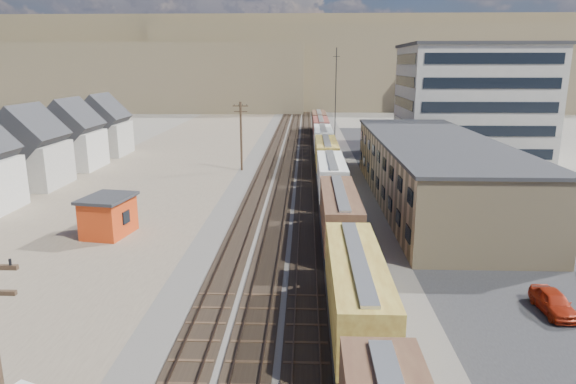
{
  "coord_description": "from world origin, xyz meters",
  "views": [
    {
      "loc": [
        0.88,
        -31.53,
        15.07
      ],
      "look_at": [
        -0.84,
        17.1,
        3.0
      ],
      "focal_mm": 32.0,
      "sensor_mm": 36.0,
      "label": 1
    }
  ],
  "objects_px": {
    "freight_train": "(329,163)",
    "maintenance_shed": "(108,215)",
    "parked_car_red": "(553,303)",
    "parked_car_blue": "(482,173)",
    "utility_pole_north": "(241,135)"
  },
  "relations": [
    {
      "from": "utility_pole_north",
      "to": "maintenance_shed",
      "type": "xyz_separation_m",
      "value": [
        -8.42,
        -29.7,
        -3.43
      ]
    },
    {
      "from": "parked_car_red",
      "to": "parked_car_blue",
      "type": "height_order",
      "value": "parked_car_blue"
    },
    {
      "from": "utility_pole_north",
      "to": "parked_car_blue",
      "type": "xyz_separation_m",
      "value": [
        33.29,
        -4.52,
        -4.52
      ]
    },
    {
      "from": "parked_car_blue",
      "to": "maintenance_shed",
      "type": "bearing_deg",
      "value": -171.93
    },
    {
      "from": "maintenance_shed",
      "to": "parked_car_blue",
      "type": "bearing_deg",
      "value": 31.11
    },
    {
      "from": "maintenance_shed",
      "to": "parked_car_blue",
      "type": "distance_m",
      "value": 48.73
    },
    {
      "from": "utility_pole_north",
      "to": "parked_car_red",
      "type": "xyz_separation_m",
      "value": [
        24.87,
        -43.67,
        -4.59
      ]
    },
    {
      "from": "freight_train",
      "to": "maintenance_shed",
      "type": "distance_m",
      "value": 29.61
    },
    {
      "from": "parked_car_red",
      "to": "parked_car_blue",
      "type": "relative_size",
      "value": 0.75
    },
    {
      "from": "maintenance_shed",
      "to": "utility_pole_north",
      "type": "bearing_deg",
      "value": 74.17
    },
    {
      "from": "freight_train",
      "to": "parked_car_blue",
      "type": "relative_size",
      "value": 21.46
    },
    {
      "from": "freight_train",
      "to": "parked_car_blue",
      "type": "distance_m",
      "value": 21.47
    },
    {
      "from": "maintenance_shed",
      "to": "parked_car_blue",
      "type": "height_order",
      "value": "maintenance_shed"
    },
    {
      "from": "freight_train",
      "to": "utility_pole_north",
      "type": "bearing_deg",
      "value": 145.17
    },
    {
      "from": "freight_train",
      "to": "utility_pole_north",
      "type": "relative_size",
      "value": 11.97
    }
  ]
}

